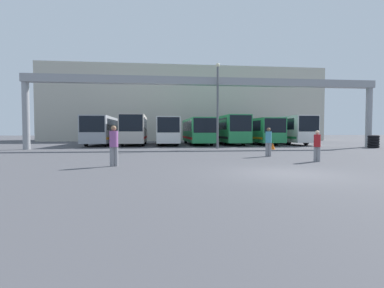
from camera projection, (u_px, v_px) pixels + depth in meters
name	position (u px, v px, depth m)	size (l,w,h in m)	color
ground_plane	(287.00, 174.00, 11.30)	(200.00, 200.00, 0.00)	#47474C
building_backdrop	(184.00, 106.00, 53.07)	(45.96, 12.00, 12.05)	#B7B2A3
overhead_gantry	(209.00, 88.00, 27.75)	(32.89, 0.80, 6.55)	gray
bus_slot_0	(103.00, 129.00, 34.56)	(2.63, 11.56, 3.18)	#999EA5
bus_slot_1	(135.00, 128.00, 34.36)	(2.52, 10.28, 3.34)	beige
bus_slot_2	(166.00, 129.00, 35.79)	(2.45, 12.27, 3.10)	silver
bus_slot_3	(197.00, 130.00, 35.82)	(2.61, 11.45, 3.02)	#268C4C
bus_slot_4	(227.00, 128.00, 36.76)	(2.53, 12.48, 3.33)	#268C4C
bus_slot_5	(257.00, 130.00, 36.65)	(2.59, 11.37, 3.03)	#268C4C
bus_slot_6	(285.00, 129.00, 37.38)	(2.48, 11.97, 3.31)	silver
pedestrian_near_right	(268.00, 141.00, 18.94)	(0.38, 0.38, 1.82)	gray
pedestrian_mid_right	(317.00, 145.00, 15.74)	(0.34, 0.34, 1.64)	gray
pedestrian_mid_left	(114.00, 145.00, 13.67)	(0.39, 0.39, 1.86)	gray
traffic_cone	(273.00, 146.00, 26.05)	(0.40, 0.40, 0.57)	orange
tire_stack	(373.00, 142.00, 28.48)	(1.04, 1.04, 1.20)	black
lamp_post	(218.00, 102.00, 27.10)	(0.36, 0.36, 7.74)	#595B60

